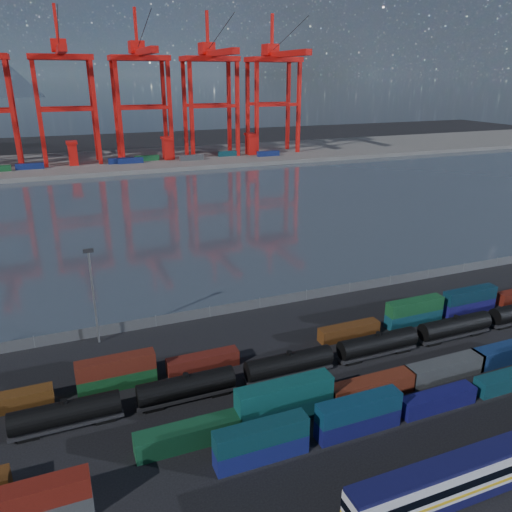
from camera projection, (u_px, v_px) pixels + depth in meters
name	position (u px, v px, depth m)	size (l,w,h in m)	color
ground	(334.00, 388.00, 71.56)	(700.00, 700.00, 0.00)	black
harbor_water	(171.00, 212.00, 163.15)	(700.00, 700.00, 0.00)	#333E4A
far_quay	(125.00, 161.00, 254.39)	(700.00, 70.00, 2.00)	#514F4C
distant_mountains	(71.00, 8.00, 1413.81)	(2470.00, 1100.00, 520.00)	#1E2630
container_row_south	(405.00, 405.00, 64.62)	(139.54, 2.29, 4.89)	#383A3D
container_row_mid	(222.00, 423.00, 61.37)	(143.04, 2.63, 5.60)	#3A3C3F
container_row_north	(297.00, 339.00, 81.22)	(140.70, 2.25, 4.79)	navy
tanker_string	(378.00, 344.00, 78.90)	(106.84, 2.97, 4.25)	black
waterfront_fence	(260.00, 303.00, 95.64)	(160.12, 0.12, 2.20)	#595B5E
yard_light_mast	(93.00, 292.00, 80.58)	(1.60, 0.40, 16.60)	slate
gantry_cranes	(102.00, 71.00, 231.01)	(202.64, 53.08, 71.87)	red
quay_containers	(105.00, 162.00, 237.08)	(172.58, 10.99, 2.60)	navy
straddle_carriers	(121.00, 150.00, 242.46)	(140.00, 7.00, 11.10)	red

